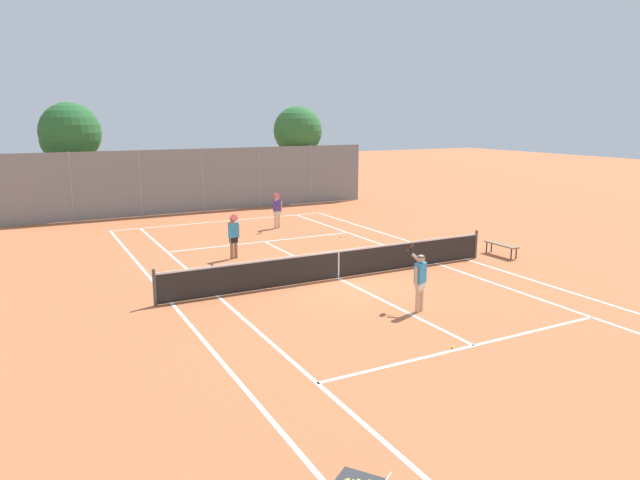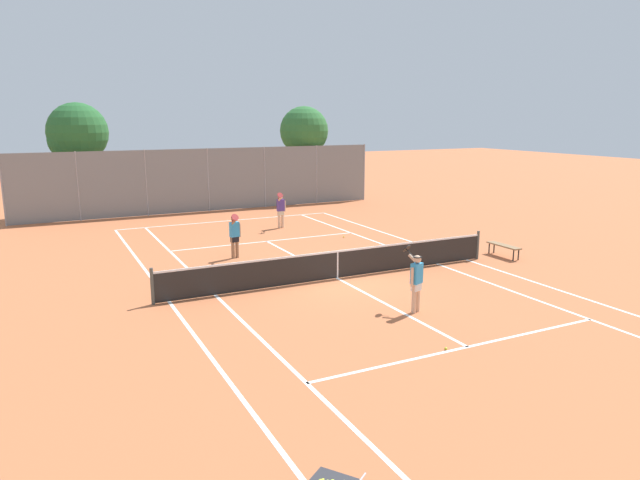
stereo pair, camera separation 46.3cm
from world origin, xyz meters
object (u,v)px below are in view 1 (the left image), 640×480
Objects in this scene: courtside_bench at (501,245)px; tree_behind_right at (297,132)px; tree_behind_left at (68,135)px; player_near_side at (420,279)px; tennis_net at (338,263)px; player_far_right at (277,209)px; loose_tennis_ball_0 at (453,347)px; player_far_left at (234,234)px; loose_tennis_ball_1 at (341,237)px.

tree_behind_right is (-0.47, 17.07, 3.87)m from courtside_bench.
player_near_side is at bearing -72.05° from tree_behind_left.
player_far_right reaches higher than tennis_net.
courtside_bench is at bearing -52.15° from tree_behind_left.
loose_tennis_ball_0 is at bearing -141.28° from courtside_bench.
player_far_left is at bearing -124.56° from tree_behind_right.
player_far_right is at bearing -121.64° from tree_behind_right.
loose_tennis_ball_1 is (3.89, 11.94, 0.00)m from loose_tennis_ball_0.
loose_tennis_ball_1 is (5.47, 1.45, -0.89)m from player_far_left.
loose_tennis_ball_0 is at bearing -81.45° from player_far_left.
courtside_bench is (5.38, -9.10, -0.52)m from player_far_right.
loose_tennis_ball_1 is (2.99, 9.49, -0.89)m from player_near_side.
player_far_right is at bearing 83.90° from player_near_side.
courtside_bench is 22.50m from tree_behind_left.
player_far_right is 26.88× the size of loose_tennis_ball_0.
loose_tennis_ball_1 is 15.87m from tree_behind_left.
tennis_net reaches higher than loose_tennis_ball_0.
player_far_left is at bearing 107.12° from player_near_side.
player_far_right is (1.71, 8.92, 0.42)m from tennis_net.
player_far_left is 15.78m from tree_behind_right.
tennis_net is at bearing -69.38° from tree_behind_left.
courtside_bench is at bearing 28.59° from player_near_side.
tree_behind_left is 1.02× the size of tree_behind_right.
player_far_left is (-2.14, 4.19, 0.42)m from tennis_net.
tree_behind_right is (3.28, 11.25, 4.25)m from loose_tennis_ball_1.
tennis_net is 9.09m from player_far_right.
tree_behind_right is at bearing 55.44° from player_far_left.
tennis_net is 181.82× the size of loose_tennis_ball_1.
tree_behind_left is (-9.86, 11.69, 4.26)m from loose_tennis_ball_1.
tennis_net is 8.00× the size of courtside_bench.
tennis_net is 6.35m from loose_tennis_ball_0.
player_far_left is 6.10m from player_far_right.
player_far_right reaches higher than loose_tennis_ball_0.
loose_tennis_ball_0 is (-0.56, -6.31, -0.48)m from tennis_net.
loose_tennis_ball_1 is (3.34, 5.63, -0.48)m from tennis_net.
tennis_net is 2.04× the size of tree_behind_right.
tree_behind_left reaches higher than loose_tennis_ball_0.
player_near_side is 0.30× the size of tree_behind_right.
tennis_net is at bearing -111.39° from tree_behind_right.
tennis_net is at bearing 178.54° from courtside_bench.
tree_behind_right reaches higher than player_far_left.
loose_tennis_ball_0 is 0.04× the size of courtside_bench.
player_far_right is 12.23m from tree_behind_left.
player_near_side is at bearing -84.93° from tennis_net.
tennis_net is at bearing -62.97° from player_far_left.
player_far_left is at bearing 98.55° from loose_tennis_ball_0.
player_near_side is 0.30× the size of tree_behind_left.
player_far_left is 1.00× the size of player_far_right.
loose_tennis_ball_0 is at bearing -95.06° from tennis_net.
courtside_bench is at bearing -88.42° from tree_behind_right.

